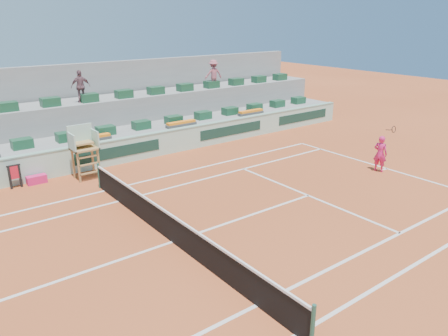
{
  "coord_description": "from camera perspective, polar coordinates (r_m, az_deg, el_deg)",
  "views": [
    {
      "loc": [
        -6.23,
        -10.97,
        6.87
      ],
      "look_at": [
        4.0,
        2.5,
        1.0
      ],
      "focal_mm": 35.0,
      "sensor_mm": 36.0,
      "label": 1
    }
  ],
  "objects": [
    {
      "name": "stadium_back_wall",
      "position": [
        26.06,
        -22.96,
        7.32
      ],
      "size": [
        36.0,
        0.4,
        4.4
      ],
      "primitive_type": "cube",
      "color": "gray",
      "rests_on": "ground"
    },
    {
      "name": "seat_row_lower",
      "position": [
        22.36,
        -19.93,
        3.87
      ],
      "size": [
        32.9,
        0.6,
        0.44
      ],
      "color": "#17452A",
      "rests_on": "seating_tier_lower"
    },
    {
      "name": "tennis_player",
      "position": [
        21.54,
        19.75,
        1.8
      ],
      "size": [
        0.55,
        0.91,
        2.28
      ],
      "color": "#D51B62",
      "rests_on": "ground"
    },
    {
      "name": "seat_row_upper",
      "position": [
        23.85,
        -21.75,
        8.02
      ],
      "size": [
        32.9,
        0.6,
        0.44
      ],
      "color": "#17452A",
      "rests_on": "seating_tier_upper"
    },
    {
      "name": "spectator_mid",
      "position": [
        24.28,
        -18.21,
        10.09
      ],
      "size": [
        1.04,
        0.57,
        1.68
      ],
      "primitive_type": "imported",
      "rotation": [
        0.0,
        0.0,
        2.98
      ],
      "color": "#704A53",
      "rests_on": "seating_tier_upper"
    },
    {
      "name": "advertising_hoarding",
      "position": [
        21.37,
        -18.54,
        1.16
      ],
      "size": [
        36.0,
        0.34,
        1.26
      ],
      "color": "#9FC8B3",
      "rests_on": "ground"
    },
    {
      "name": "seating_tier_lower",
      "position": [
        23.4,
        -20.39,
        2.38
      ],
      "size": [
        36.0,
        4.0,
        1.2
      ],
      "primitive_type": "cube",
      "color": "gray",
      "rests_on": "ground"
    },
    {
      "name": "towel_rack",
      "position": [
        20.32,
        -25.67,
        -0.78
      ],
      "size": [
        0.54,
        0.09,
        1.03
      ],
      "color": "black",
      "rests_on": "ground"
    },
    {
      "name": "seating_tier_upper",
      "position": [
        24.72,
        -21.71,
        4.76
      ],
      "size": [
        36.0,
        2.4,
        2.6
      ],
      "primitive_type": "cube",
      "color": "gray",
      "rests_on": "ground"
    },
    {
      "name": "player_bag",
      "position": [
        20.64,
        -23.28,
        -1.39
      ],
      "size": [
        0.82,
        0.36,
        0.36
      ],
      "primitive_type": "cube",
      "color": "#D51B62",
      "rests_on": "ground"
    },
    {
      "name": "tennis_net",
      "position": [
        14.12,
        -6.87,
        -7.71
      ],
      "size": [
        0.1,
        11.97,
        1.1
      ],
      "color": "black",
      "rests_on": "ground"
    },
    {
      "name": "spectator_right",
      "position": [
        28.06,
        -1.39,
        12.19
      ],
      "size": [
        1.23,
        0.85,
        1.75
      ],
      "primitive_type": "imported",
      "rotation": [
        0.0,
        0.0,
        2.95
      ],
      "color": "#9A4D58",
      "rests_on": "seating_tier_upper"
    },
    {
      "name": "flower_planters",
      "position": [
        21.25,
        -23.04,
        2.49
      ],
      "size": [
        26.8,
        0.36,
        0.28
      ],
      "color": "#454545",
      "rests_on": "seating_tier_lower"
    },
    {
      "name": "umpire_chair",
      "position": [
        20.2,
        -17.92,
        2.91
      ],
      "size": [
        1.1,
        0.9,
        2.4
      ],
      "color": "olive",
      "rests_on": "ground"
    },
    {
      "name": "ground",
      "position": [
        14.36,
        -6.78,
        -9.59
      ],
      "size": [
        90.0,
        90.0,
        0.0
      ],
      "primitive_type": "plane",
      "color": "#983F1D",
      "rests_on": "ground"
    },
    {
      "name": "court_lines",
      "position": [
        14.36,
        -6.78,
        -9.57
      ],
      "size": [
        23.89,
        11.09,
        0.01
      ],
      "color": "silver",
      "rests_on": "ground"
    }
  ]
}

